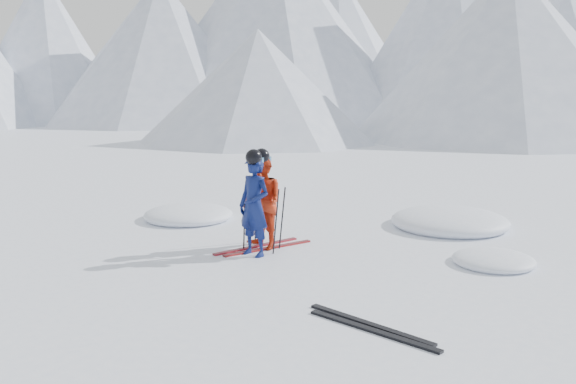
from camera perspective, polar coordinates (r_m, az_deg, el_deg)
The scene contains 12 objects.
ground at distance 8.34m, azimuth 7.28°, elevation -8.91°, with size 160.00×160.00×0.00m, color white.
skier_blue at distance 9.66m, azimuth -3.19°, elevation -1.34°, with size 0.58×0.38×1.60m, color #0D1951.
skier_red at distance 10.10m, azimuth -2.44°, elevation -0.95°, with size 0.76×0.59×1.57m, color red.
pole_blue_left at distance 10.01m, azimuth -4.10°, elevation -2.53°, with size 0.02×0.02×1.07m, color black.
pole_blue_right at distance 9.79m, azimuth -1.14°, elevation -2.79°, with size 0.02×0.02×1.07m, color black.
pole_red_left at distance 10.52m, azimuth -3.03°, elevation -1.98°, with size 0.02×0.02×1.05m, color black.
pole_red_right at distance 10.11m, azimuth -0.54°, elevation -2.44°, with size 0.02×0.02×1.05m, color black.
ski_worn_left at distance 10.33m, azimuth -2.96°, elevation -5.08°, with size 0.09×1.70×0.03m, color black.
ski_worn_right at distance 10.20m, azimuth -1.85°, elevation -5.27°, with size 0.09×1.70×0.03m, color black.
ski_loose_a at distance 7.11m, azimuth 7.61°, elevation -12.15°, with size 0.09×1.70×0.03m, color black.
ski_loose_b at distance 6.94m, azimuth 7.87°, elevation -12.70°, with size 0.09×1.70×0.03m, color black.
snow_lumps at distance 11.86m, azimuth 7.40°, elevation -3.29°, with size 7.63×4.12×0.49m.
Camera 1 is at (3.21, -7.23, 2.65)m, focal length 38.00 mm.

